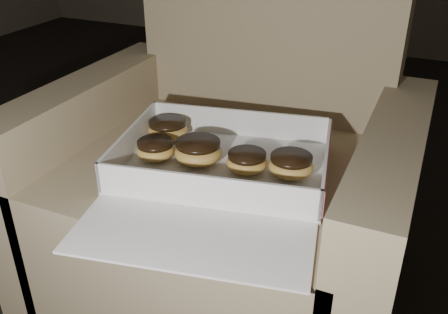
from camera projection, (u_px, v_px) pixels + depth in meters
floor at (93, 244)px, 1.42m from camera, size 4.50×4.50×0.00m
armchair at (229, 189)px, 1.18m from camera, size 0.81×0.68×0.84m
bakery_box at (221, 174)px, 0.99m from camera, size 0.50×0.55×0.07m
donut_a at (247, 161)px, 1.00m from camera, size 0.08×0.08×0.04m
donut_b at (156, 149)px, 1.05m from camera, size 0.08×0.08×0.04m
donut_c at (198, 151)px, 1.03m from camera, size 0.10×0.10×0.05m
donut_d at (168, 129)px, 1.13m from camera, size 0.09×0.09×0.05m
donut_e at (291, 165)px, 0.99m from camera, size 0.09×0.09×0.04m
crumb_a at (311, 199)px, 0.92m from camera, size 0.01×0.01×0.00m
crumb_b at (264, 205)px, 0.90m from camera, size 0.01×0.01×0.00m
crumb_c at (171, 178)px, 0.99m from camera, size 0.01×0.01×0.00m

